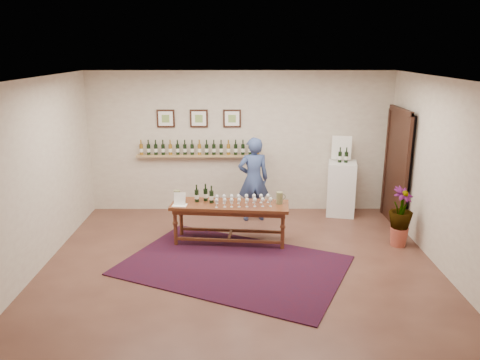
{
  "coord_description": "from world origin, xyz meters",
  "views": [
    {
      "loc": [
        -0.02,
        -6.66,
        3.21
      ],
      "look_at": [
        0.0,
        0.8,
        1.1
      ],
      "focal_mm": 35.0,
      "sensor_mm": 36.0,
      "label": 1
    }
  ],
  "objects_px": {
    "display_pedestal": "(341,188)",
    "potted_plant": "(401,217)",
    "tasting_table": "(230,210)",
    "person": "(253,179)"
  },
  "relations": [
    {
      "from": "display_pedestal",
      "to": "potted_plant",
      "type": "bearing_deg",
      "value": -67.1
    },
    {
      "from": "tasting_table",
      "to": "person",
      "type": "bearing_deg",
      "value": 74.33
    },
    {
      "from": "tasting_table",
      "to": "person",
      "type": "relative_size",
      "value": 1.24
    },
    {
      "from": "tasting_table",
      "to": "display_pedestal",
      "type": "bearing_deg",
      "value": 38.57
    },
    {
      "from": "tasting_table",
      "to": "potted_plant",
      "type": "xyz_separation_m",
      "value": [
        2.83,
        -0.15,
        -0.08
      ]
    },
    {
      "from": "tasting_table",
      "to": "person",
      "type": "xyz_separation_m",
      "value": [
        0.43,
        1.1,
        0.22
      ]
    },
    {
      "from": "potted_plant",
      "to": "person",
      "type": "bearing_deg",
      "value": 152.62
    },
    {
      "from": "display_pedestal",
      "to": "person",
      "type": "relative_size",
      "value": 0.66
    },
    {
      "from": "person",
      "to": "display_pedestal",
      "type": "bearing_deg",
      "value": -179.43
    },
    {
      "from": "tasting_table",
      "to": "display_pedestal",
      "type": "distance_m",
      "value": 2.59
    }
  ]
}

